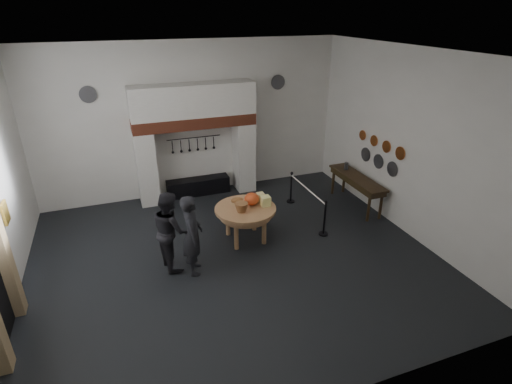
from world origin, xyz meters
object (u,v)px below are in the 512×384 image
object	(u,v)px
iron_range	(198,186)
work_table	(245,209)
barrier_post_near	(325,219)
visitor_near	(192,235)
side_table	(357,178)
barrier_post_far	(291,188)
visitor_far	(170,230)

from	to	relation	value
iron_range	work_table	bearing A→B (deg)	-80.32
iron_range	barrier_post_near	distance (m)	4.28
visitor_near	work_table	bearing A→B (deg)	-48.86
iron_range	visitor_near	size ratio (longest dim) A/B	1.04
iron_range	work_table	size ratio (longest dim) A/B	1.28
side_table	iron_range	bearing A→B (deg)	150.14
barrier_post_near	barrier_post_far	size ratio (longest dim) A/B	1.00
visitor_near	side_table	world-z (taller)	visitor_near
iron_range	side_table	bearing A→B (deg)	-29.86
visitor_far	side_table	size ratio (longest dim) A/B	0.81
work_table	visitor_near	size ratio (longest dim) A/B	0.82
iron_range	visitor_far	distance (m)	3.80
iron_range	work_table	world-z (taller)	work_table
side_table	barrier_post_near	size ratio (longest dim) A/B	2.44
work_table	side_table	distance (m)	3.65
iron_range	barrier_post_near	world-z (taller)	barrier_post_near
visitor_far	work_table	bearing A→B (deg)	-85.65
work_table	barrier_post_near	bearing A→B (deg)	-14.00
visitor_near	visitor_far	bearing A→B (deg)	55.66
side_table	visitor_far	bearing A→B (deg)	-168.24
iron_range	visitor_near	world-z (taller)	visitor_near
barrier_post_far	iron_range	bearing A→B (deg)	148.46
barrier_post_far	work_table	bearing A→B (deg)	-141.87
work_table	visitor_far	distance (m)	1.94
work_table	side_table	bearing A→B (deg)	10.54
visitor_far	barrier_post_far	xyz separation A→B (m)	(3.81, 1.99, -0.44)
work_table	barrier_post_far	xyz separation A→B (m)	(1.93, 1.52, -0.39)
barrier_post_near	iron_range	bearing A→B (deg)	124.96
visitor_far	barrier_post_far	size ratio (longest dim) A/B	1.98
barrier_post_far	visitor_far	bearing A→B (deg)	-152.46
visitor_near	side_table	xyz separation A→B (m)	(5.06, 1.54, -0.04)
work_table	barrier_post_far	distance (m)	2.49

